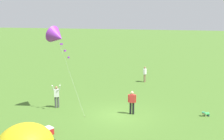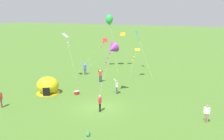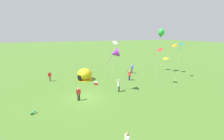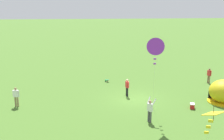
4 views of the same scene
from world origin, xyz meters
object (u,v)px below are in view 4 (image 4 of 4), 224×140
Objects in this scene: person_flying_kite at (150,110)px; kite_yellow at (212,118)px; kite_purple at (155,48)px; cooler_box at (192,106)px; toddler_crawling at (107,80)px; person_with_toddler at (127,87)px; person_near_tent at (209,75)px; person_center_field at (16,96)px; popup_tent at (224,92)px.

person_flying_kite is 8.78m from kite_yellow.
person_flying_kite is 4.62m from kite_purple.
cooler_box reaches higher than toddler_crawling.
person_with_toddler is 14.49m from kite_yellow.
person_center_field is at bearing 13.38° from person_near_tent.
person_near_tent is (-9.91, -3.24, 0.00)m from person_with_toddler.
kite_purple is (-1.08, 5.38, 4.61)m from person_with_toddler.
kite_purple is at bearing -90.01° from kite_yellow.
person_center_field is 17.06m from kite_yellow.
toddler_crawling is at bearing -73.90° from person_with_toddler.
person_flying_kite is (-2.16, 10.92, 0.82)m from toddler_crawling.
popup_tent reaches higher than person_with_toddler.
kite_yellow is (3.92, 10.42, 3.78)m from cooler_box.
person_flying_kite is 1.10× the size of person_near_tent.
popup_tent is 6.06m from person_near_tent.
popup_tent is at bearing -162.53° from cooler_box.
popup_tent is at bearing 162.64° from person_with_toddler.
cooler_box is at bearing -153.17° from person_flying_kite.
person_center_field is at bearing 37.45° from toddler_crawling.
kite_yellow is at bearing 97.53° from toddler_crawling.
kite_yellow reaches higher than person_center_field.
kite_purple reaches higher than kite_yellow.
person_with_toddler is at bearing -171.51° from person_center_field.
person_with_toddler is (-1.45, 5.04, 0.79)m from toddler_crawling.
person_flying_kite reaches higher than person_near_tent.
person_near_tent is at bearing -104.26° from popup_tent.
person_near_tent is (-1.49, -5.87, -0.03)m from popup_tent.
popup_tent is at bearing -159.48° from kite_purple.
toddler_crawling is 11.53m from person_near_tent.
popup_tent is 5.21× the size of toddler_crawling.
toddler_crawling is 12.00m from kite_purple.
kite_purple reaches higher than cooler_box.
kite_purple reaches higher than person_flying_kite.
kite_purple is (-0.00, -8.75, 1.58)m from kite_yellow.
cooler_box is at bearing 126.44° from toddler_crawling.
person_center_field reaches higher than cooler_box.
person_center_field is 0.27× the size of kite_purple.
popup_tent reaches higher than cooler_box.
cooler_box is (3.41, 1.07, -0.78)m from popup_tent.
kite_purple is at bearing 160.63° from person_center_field.
toddler_crawling is 0.29× the size of person_flying_kite.
popup_tent is 9.07m from kite_purple.
toddler_crawling is at bearing -78.83° from person_flying_kite.
popup_tent is 1.63× the size of person_near_tent.
popup_tent reaches higher than person_flying_kite.
person_flying_kite is at bearing -87.39° from kite_yellow.
popup_tent is 1.49× the size of person_flying_kite.
person_flying_kite is (-10.68, 4.39, 0.03)m from person_center_field.
kite_yellow is at bearing 89.99° from kite_purple.
toddler_crawling is 5.30m from person_with_toddler.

